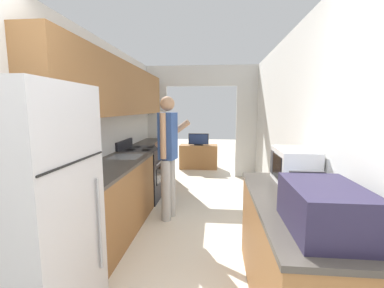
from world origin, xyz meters
TOP-DOWN VIEW (x-y plane):
  - wall_left at (-1.18, 2.35)m, footprint 0.38×7.37m
  - wall_right at (1.27, 1.88)m, footprint 0.06×7.37m
  - wall_far_with_doorway at (0.00, 5.00)m, footprint 2.87×0.06m
  - counter_left at (-0.94, 2.81)m, footprint 0.62×3.82m
  - counter_right at (0.94, 1.04)m, footprint 0.62×1.65m
  - refrigerator at (-0.88, 0.63)m, footprint 0.74×0.74m
  - range_oven at (-0.93, 3.36)m, footprint 0.66×0.72m
  - person at (-0.33, 2.62)m, footprint 0.55×0.44m
  - suitcase at (0.94, 0.58)m, footprint 0.38×0.57m
  - microwave at (1.05, 1.53)m, footprint 0.33×0.50m
  - book_stack at (0.97, 1.06)m, footprint 0.24×0.30m
  - tv_cabinet at (-0.11, 5.73)m, footprint 0.97×0.42m
  - television at (-0.11, 5.69)m, footprint 0.52×0.16m

SIDE VIEW (x-z plane):
  - tv_cabinet at x=-0.11m, z-range 0.00..0.62m
  - counter_right at x=0.94m, z-range 0.00..0.89m
  - counter_left at x=-0.94m, z-range 0.00..0.89m
  - range_oven at x=-0.93m, z-range -0.06..0.96m
  - television at x=-0.11m, z-range 0.61..0.91m
  - refrigerator at x=-0.88m, z-range 0.00..1.72m
  - person at x=-0.33m, z-range 0.07..1.79m
  - book_stack at x=0.97m, z-range 0.89..0.98m
  - suitcase at x=0.94m, z-range 0.88..1.15m
  - microwave at x=1.05m, z-range 0.89..1.20m
  - wall_right at x=1.27m, z-range 0.00..2.50m
  - wall_far_with_doorway at x=0.00m, z-range 0.18..2.68m
  - wall_left at x=-1.18m, z-range 0.27..2.77m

